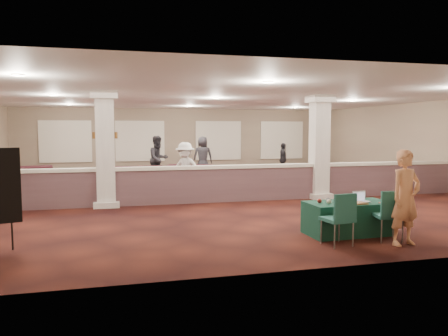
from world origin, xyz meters
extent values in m
plane|color=#3F170F|center=(0.00, 0.00, 0.00)|extent=(16.00, 16.00, 0.00)
cube|color=#7B6655|center=(0.00, 8.00, 1.60)|extent=(16.00, 0.04, 3.20)
cube|color=#7B6655|center=(0.00, -8.00, 1.60)|extent=(16.00, 0.04, 3.20)
cube|color=#7B6655|center=(8.00, 0.00, 1.60)|extent=(0.04, 16.00, 3.20)
cube|color=silver|center=(0.00, 0.00, 3.20)|extent=(16.00, 16.00, 0.02)
cube|color=#50363C|center=(0.00, -1.50, 0.50)|extent=(15.60, 0.20, 1.00)
cube|color=beige|center=(0.00, -1.50, 1.05)|extent=(15.60, 0.28, 0.10)
cube|color=beige|center=(-3.50, -1.50, 1.60)|extent=(0.50, 0.50, 3.20)
cube|color=beige|center=(-3.50, -1.50, 0.08)|extent=(0.70, 0.70, 0.16)
cube|color=beige|center=(-3.50, -1.50, 3.10)|extent=(0.72, 0.72, 0.20)
cube|color=beige|center=(3.00, -1.50, 1.60)|extent=(0.50, 0.50, 3.20)
cube|color=beige|center=(3.00, -1.50, 0.08)|extent=(0.70, 0.70, 0.16)
cube|color=beige|center=(3.00, -1.50, 3.10)|extent=(0.72, 0.72, 0.20)
cylinder|color=brown|center=(-3.78, -1.50, 2.00)|extent=(0.12, 0.12, 0.18)
cylinder|color=white|center=(-3.78, -1.50, 2.00)|extent=(0.09, 0.09, 0.10)
cylinder|color=brown|center=(-3.22, -1.50, 2.00)|extent=(0.12, 0.12, 0.18)
cylinder|color=white|center=(-3.22, -1.50, 2.00)|extent=(0.09, 0.09, 0.10)
cube|color=#0F3729|center=(1.40, -6.08, 0.33)|extent=(1.75, 0.91, 0.67)
cube|color=#1B5043|center=(1.88, -6.72, 0.49)|extent=(0.59, 0.59, 0.06)
cube|color=#1B5043|center=(1.84, -6.95, 0.76)|extent=(0.48, 0.15, 0.48)
cylinder|color=gray|center=(1.64, -6.88, 0.23)|extent=(0.03, 0.03, 0.45)
cylinder|color=gray|center=(2.04, -6.96, 0.23)|extent=(0.03, 0.03, 0.45)
cylinder|color=gray|center=(1.72, -6.48, 0.23)|extent=(0.03, 0.03, 0.45)
cylinder|color=gray|center=(2.12, -6.56, 0.23)|extent=(0.03, 0.03, 0.45)
cube|color=#1B5043|center=(0.74, -6.81, 0.49)|extent=(0.57, 0.57, 0.07)
cube|color=#1B5043|center=(0.77, -7.04, 0.76)|extent=(0.48, 0.12, 0.48)
cylinder|color=gray|center=(0.57, -7.05, 0.23)|extent=(0.03, 0.03, 0.46)
cylinder|color=gray|center=(0.97, -6.98, 0.23)|extent=(0.03, 0.03, 0.46)
cylinder|color=gray|center=(0.51, -6.64, 0.23)|extent=(0.03, 0.03, 0.46)
cylinder|color=gray|center=(0.91, -6.58, 0.23)|extent=(0.03, 0.03, 0.46)
cylinder|color=black|center=(-5.07, -5.69, 0.87)|extent=(0.04, 0.04, 1.74)
imported|color=#E89F64|center=(1.97, -7.11, 0.89)|extent=(0.71, 0.53, 1.79)
cube|color=black|center=(-2.50, 2.23, 0.40)|extent=(1.99, 1.05, 0.79)
cube|color=black|center=(2.00, 1.92, 0.33)|extent=(1.77, 1.17, 0.66)
cube|color=black|center=(6.50, 0.30, 0.34)|extent=(1.84, 1.23, 0.68)
cube|color=black|center=(-6.50, 3.20, 0.40)|extent=(2.10, 1.28, 0.80)
cube|color=black|center=(-0.34, 3.20, 0.37)|extent=(2.02, 1.51, 0.74)
cube|color=black|center=(5.59, 3.20, 0.32)|extent=(1.71, 1.07, 0.65)
imported|color=black|center=(-1.50, 4.00, 0.95)|extent=(1.05, 0.89, 1.91)
imported|color=beige|center=(-1.02, 0.00, 0.87)|extent=(1.22, 1.04, 1.75)
imported|color=black|center=(4.46, 5.13, 0.77)|extent=(0.77, 1.00, 1.54)
imported|color=black|center=(0.72, 5.73, 0.93)|extent=(0.94, 0.54, 1.85)
cube|color=silver|center=(1.67, -6.12, 0.68)|extent=(0.31, 0.22, 0.02)
cube|color=silver|center=(1.67, -6.02, 0.78)|extent=(0.30, 0.02, 0.20)
cube|color=silver|center=(1.67, -6.02, 0.77)|extent=(0.27, 0.01, 0.17)
cube|color=orange|center=(1.45, -6.31, 0.68)|extent=(0.37, 0.28, 0.03)
sphere|color=beige|center=(0.89, -6.18, 0.72)|extent=(0.10, 0.10, 0.10)
sphere|color=maroon|center=(0.75, -6.05, 0.71)|extent=(0.09, 0.09, 0.09)
sphere|color=#515056|center=(0.98, -5.98, 0.71)|extent=(0.09, 0.09, 0.09)
cube|color=#AE1F12|center=(1.99, -6.32, 0.67)|extent=(0.11, 0.03, 0.01)
camera|label=1|loc=(-3.27, -14.06, 2.15)|focal=35.00mm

